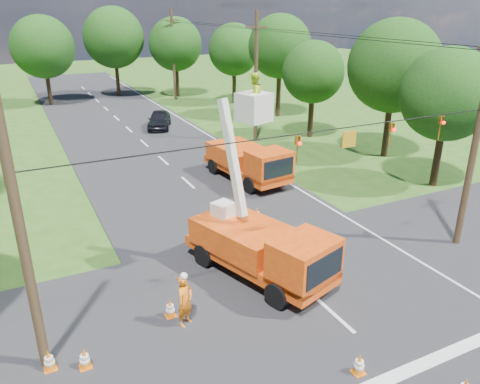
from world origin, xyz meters
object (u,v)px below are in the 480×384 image
ground_worker (185,301)px  tree_right_d (280,47)px  traffic_cone_4 (85,358)px  traffic_cone_5 (49,360)px  tree_far_a (43,47)px  tree_far_c (175,44)px  pole_left (21,235)px  tree_right_a (448,95)px  bucket_truck (262,239)px  tree_far_b (114,38)px  traffic_cone_0 (359,364)px  second_truck (249,161)px  tree_right_b (394,66)px  pole_right_far (173,54)px  traffic_cone_3 (170,308)px  pole_right_mid (256,77)px  traffic_cone_2 (257,214)px  pole_right_near (477,137)px  distant_car (159,120)px  traffic_cone_6 (232,160)px  tree_right_c (313,72)px  tree_right_e (234,50)px

ground_worker → tree_right_d: 33.96m
traffic_cone_4 → traffic_cone_5: bearing=158.1°
tree_far_a → tree_far_c: bearing=-3.9°
pole_left → tree_right_a: pole_left is taller
bucket_truck → traffic_cone_5: bearing=174.5°
tree_far_b → traffic_cone_0: bearing=-94.7°
second_truck → tree_far_a: 32.80m
traffic_cone_4 → tree_far_b: bearing=76.0°
tree_right_b → ground_worker: bearing=-148.8°
bucket_truck → tree_right_b: size_ratio=0.84×
pole_right_far → tree_far_b: size_ratio=0.97×
traffic_cone_4 → pole_right_far: size_ratio=0.07×
pole_left → tree_far_a: 43.27m
second_truck → traffic_cone_3: 14.28m
second_truck → pole_right_mid: pole_right_mid is taller
traffic_cone_2 → tree_right_d: tree_right_d is taller
bucket_truck → pole_right_near: 10.29m
traffic_cone_3 → traffic_cone_4: (-3.15, -1.27, 0.00)m
distant_car → traffic_cone_6: (1.41, -12.35, -0.42)m
second_truck → tree_right_b: size_ratio=0.71×
bucket_truck → ground_worker: 4.22m
second_truck → tree_far_b: 33.73m
traffic_cone_0 → pole_right_near: bearing=25.5°
traffic_cone_5 → tree_far_b: size_ratio=0.07×
distant_car → tree_right_d: (12.14, -0.42, 5.90)m
distant_car → tree_right_c: (10.54, -8.42, 4.54)m
tree_far_c → pole_right_far: bearing=-116.6°
traffic_cone_6 → tree_right_d: 17.25m
traffic_cone_6 → tree_right_d: tree_right_d is taller
traffic_cone_4 → pole_right_far: bearing=67.4°
traffic_cone_5 → pole_right_far: bearing=66.0°
tree_right_c → distant_car: bearing=141.4°
pole_right_near → pole_right_far: (0.00, 40.00, 0.00)m
traffic_cone_5 → tree_right_e: tree_right_e is taller
pole_right_far → pole_left: 43.87m
traffic_cone_4 → pole_left: size_ratio=0.08×
pole_right_near → traffic_cone_5: bearing=-179.1°
traffic_cone_2 → traffic_cone_6: size_ratio=1.00×
traffic_cone_5 → pole_left: 4.15m
traffic_cone_6 → tree_right_a: (9.44, -9.07, 5.20)m
distant_car → tree_far_c: bearing=87.6°
bucket_truck → tree_right_b: 19.76m
ground_worker → traffic_cone_3: (-0.35, 0.64, -0.60)m
second_truck → tree_far_b: bearing=83.8°
tree_right_c → pole_left: bearing=-140.1°
tree_far_c → traffic_cone_5: bearing=-114.1°
pole_left → tree_right_d: tree_right_d is taller
traffic_cone_4 → pole_right_mid: 27.14m
distant_car → pole_right_mid: size_ratio=0.46×
ground_worker → tree_far_b: 46.11m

